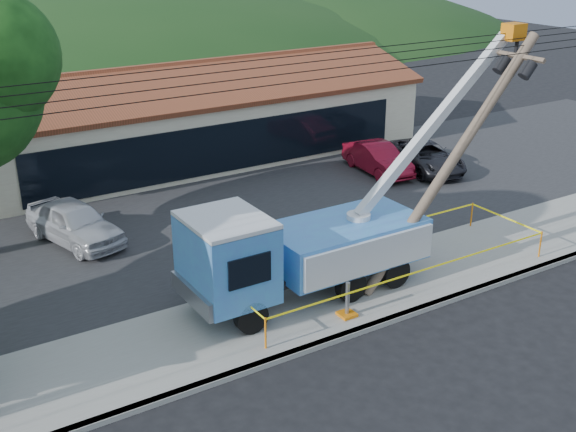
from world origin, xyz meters
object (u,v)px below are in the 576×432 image
(car_red, at_px, (377,175))
(utility_truck, at_px, (302,246))
(leaning_pole, at_px, (460,150))
(car_silver, at_px, (77,244))
(car_dark, at_px, (424,172))

(car_red, bearing_deg, utility_truck, -133.48)
(leaning_pole, bearing_deg, car_silver, 138.25)
(car_red, height_order, car_dark, car_red)
(leaning_pole, relative_size, car_red, 1.84)
(utility_truck, xyz_separation_m, car_dark, (11.49, 7.21, -1.77))
(car_silver, bearing_deg, leaning_pole, -57.31)
(car_silver, bearing_deg, car_dark, -17.15)
(car_silver, distance_m, car_red, 14.02)
(utility_truck, relative_size, car_dark, 2.56)
(car_silver, bearing_deg, car_red, -13.87)
(leaning_pole, height_order, car_silver, leaning_pole)
(leaning_pole, bearing_deg, car_dark, 52.44)
(car_dark, bearing_deg, car_red, 168.63)
(utility_truck, distance_m, leaning_pole, 5.78)
(utility_truck, xyz_separation_m, leaning_pole, (5.14, -1.04, 2.43))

